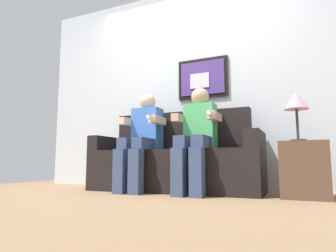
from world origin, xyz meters
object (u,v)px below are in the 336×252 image
(person_on_right, at_px, (197,134))
(side_table_right, at_px, (304,170))
(table_lamp, at_px, (296,103))
(person_on_left, at_px, (142,136))
(couch, at_px, (174,163))

(person_on_right, height_order, side_table_right, person_on_right)
(person_on_right, distance_m, table_lamp, 0.98)
(person_on_left, height_order, person_on_right, same)
(couch, relative_size, side_table_right, 3.79)
(person_on_left, bearing_deg, side_table_right, 2.16)
(couch, bearing_deg, table_lamp, -4.74)
(person_on_left, bearing_deg, person_on_right, 0.00)
(person_on_left, bearing_deg, couch, 27.62)
(couch, distance_m, person_on_right, 0.47)
(side_table_right, bearing_deg, person_on_left, -177.84)
(couch, bearing_deg, side_table_right, -4.66)
(couch, bearing_deg, person_on_right, -27.55)
(side_table_right, distance_m, table_lamp, 0.61)
(side_table_right, relative_size, table_lamp, 1.09)
(person_on_left, distance_m, side_table_right, 1.66)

